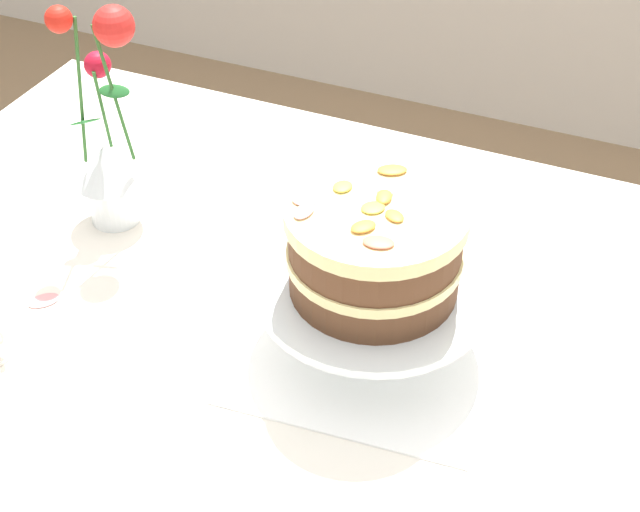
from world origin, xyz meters
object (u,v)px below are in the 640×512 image
layer_cake (375,247)px  flower_vase (108,149)px  dining_table (281,374)px  cake_stand (372,297)px

layer_cake → flower_vase: size_ratio=0.62×
dining_table → layer_cake: layer_cake is taller
cake_stand → flower_vase: size_ratio=0.83×
dining_table → flower_vase: size_ratio=4.03×
dining_table → cake_stand: 0.21m
dining_table → cake_stand: cake_stand is taller
dining_table → cake_stand: (0.12, 0.02, 0.17)m
flower_vase → cake_stand: bearing=-12.9°
cake_stand → layer_cake: 0.08m
dining_table → layer_cake: 0.28m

